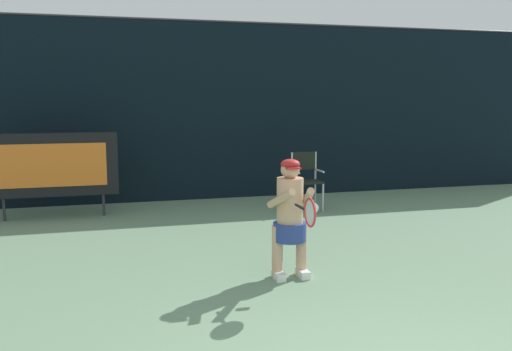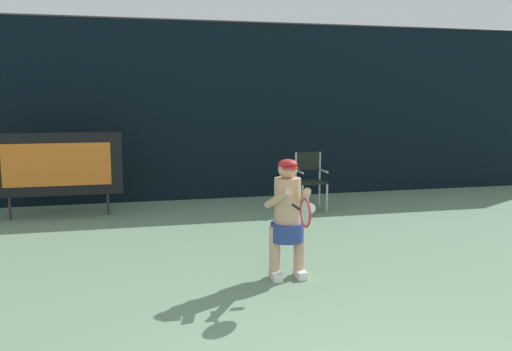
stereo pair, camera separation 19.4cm
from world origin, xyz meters
name	(u,v)px [view 1 (the left image)]	position (x,y,z in m)	size (l,w,h in m)	color
backdrop_screen	(199,112)	(0.00, 8.50, 1.81)	(18.00, 0.12, 3.66)	black
scoreboard	(53,165)	(-2.76, 7.32, 0.95)	(2.20, 0.21, 1.50)	black
umpire_chair	(306,177)	(1.77, 6.90, 0.62)	(0.52, 0.44, 1.08)	#B7B7BC
water_bottle	(282,208)	(1.19, 6.56, 0.12)	(0.07, 0.07, 0.27)	#238C4C
tennis_player	(290,215)	(0.21, 3.26, 0.75)	(0.54, 0.62, 1.41)	white
tennis_racket	(309,212)	(0.19, 2.59, 0.92)	(0.03, 0.60, 0.31)	black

